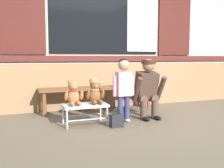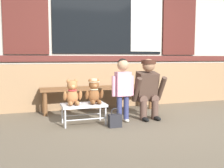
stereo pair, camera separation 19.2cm
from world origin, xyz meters
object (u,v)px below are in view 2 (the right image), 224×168
at_px(small_display_bench, 84,106).
at_px(teddy_bear_with_hat, 94,92).
at_px(wooden_bench_long, 99,90).
at_px(handbag_on_ground, 115,120).
at_px(adult_crouching, 148,89).
at_px(teddy_bear_plain, 72,93).
at_px(child_standing, 123,83).

distance_m(small_display_bench, teddy_bear_with_hat, 0.26).
distance_m(wooden_bench_long, handbag_on_ground, 1.20).
xyz_separation_m(wooden_bench_long, adult_crouching, (0.57, -0.83, 0.11)).
distance_m(teddy_bear_plain, adult_crouching, 1.21).
xyz_separation_m(teddy_bear_with_hat, child_standing, (0.43, -0.06, 0.12)).
xyz_separation_m(wooden_bench_long, handbag_on_ground, (-0.10, -1.17, -0.28)).
height_order(teddy_bear_plain, teddy_bear_with_hat, same).
bearing_deg(teddy_bear_plain, handbag_on_ground, -29.04).
relative_size(small_display_bench, teddy_bear_plain, 1.76).
bearing_deg(teddy_bear_plain, small_display_bench, -0.51).
bearing_deg(adult_crouching, teddy_bear_with_hat, -177.53).
distance_m(wooden_bench_long, adult_crouching, 1.01).
bearing_deg(small_display_bench, teddy_bear_plain, 179.49).
xyz_separation_m(small_display_bench, adult_crouching, (1.05, 0.04, 0.21)).
xyz_separation_m(wooden_bench_long, teddy_bear_with_hat, (-0.32, -0.87, 0.10)).
bearing_deg(teddy_bear_plain, teddy_bear_with_hat, 0.13).
xyz_separation_m(child_standing, adult_crouching, (0.46, 0.10, -0.11)).
relative_size(small_display_bench, handbag_on_ground, 2.35).
distance_m(teddy_bear_with_hat, adult_crouching, 0.89).
bearing_deg(handbag_on_ground, teddy_bear_plain, 150.96).
bearing_deg(small_display_bench, adult_crouching, 2.21).
relative_size(teddy_bear_with_hat, adult_crouching, 0.38).
bearing_deg(wooden_bench_long, handbag_on_ground, -94.69).
distance_m(small_display_bench, handbag_on_ground, 0.51).
bearing_deg(handbag_on_ground, teddy_bear_with_hat, 126.16).
bearing_deg(handbag_on_ground, child_standing, 49.08).
bearing_deg(small_display_bench, child_standing, -5.79).
bearing_deg(teddy_bear_with_hat, adult_crouching, 2.47).
bearing_deg(wooden_bench_long, child_standing, -83.17).
height_order(adult_crouching, handbag_on_ground, adult_crouching).
bearing_deg(small_display_bench, wooden_bench_long, 61.34).
xyz_separation_m(small_display_bench, handbag_on_ground, (0.38, -0.30, -0.17)).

